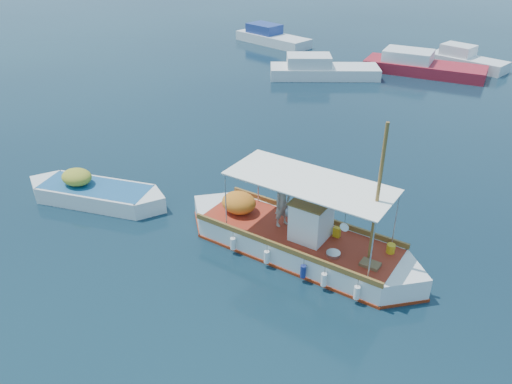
% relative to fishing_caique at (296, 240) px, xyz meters
% --- Properties ---
extents(ground, '(160.00, 160.00, 0.00)m').
position_rel_fishing_caique_xyz_m(ground, '(-0.36, 0.42, -0.50)').
color(ground, black).
rests_on(ground, ground).
extents(fishing_caique, '(9.19, 3.29, 5.64)m').
position_rel_fishing_caique_xyz_m(fishing_caique, '(0.00, 0.00, 0.00)').
color(fishing_caique, white).
rests_on(fishing_caique, ground).
extents(dinghy, '(6.22, 2.57, 1.54)m').
position_rel_fishing_caique_xyz_m(dinghy, '(-8.77, -0.53, -0.18)').
color(dinghy, white).
rests_on(dinghy, ground).
extents(bg_boat_nw, '(7.97, 5.57, 1.80)m').
position_rel_fishing_caique_xyz_m(bg_boat_nw, '(-6.73, 20.31, -0.01)').
color(bg_boat_nw, silver).
rests_on(bg_boat_nw, ground).
extents(bg_boat_n, '(8.52, 2.87, 1.80)m').
position_rel_fishing_caique_xyz_m(bg_boat_n, '(-0.56, 24.61, -0.01)').
color(bg_boat_n, maroon).
rests_on(bg_boat_n, ground).
extents(bg_boat_far_w, '(7.65, 4.43, 1.80)m').
position_rel_fishing_caique_xyz_m(bg_boat_far_w, '(-14.47, 28.16, -0.01)').
color(bg_boat_far_w, silver).
rests_on(bg_boat_far_w, ground).
extents(bg_boat_far_n, '(6.09, 3.72, 1.80)m').
position_rel_fishing_caique_xyz_m(bg_boat_far_n, '(2.13, 27.80, -0.01)').
color(bg_boat_far_n, silver).
rests_on(bg_boat_far_n, ground).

